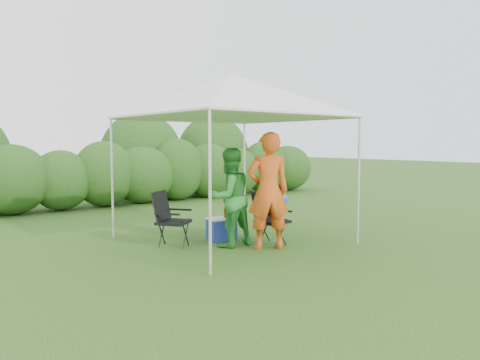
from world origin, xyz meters
TOP-DOWN VIEW (x-y plane):
  - ground at (0.00, 0.00)m, footprint 70.00×70.00m
  - hedge at (0.11, 6.00)m, footprint 15.07×1.53m
  - canopy at (0.00, 0.50)m, footprint 3.10×3.10m
  - chair_right at (0.36, -0.06)m, footprint 0.53×0.48m
  - chair_left at (-1.07, 0.80)m, footprint 0.71×0.70m
  - man at (0.07, -0.36)m, footprint 0.80×0.71m
  - woman at (-0.29, 0.18)m, footprint 0.78×0.61m
  - cooler at (-0.12, 0.64)m, footprint 0.51×0.41m
  - bottle at (-0.06, 0.60)m, footprint 0.06×0.06m
  - lawn_toy at (3.99, 3.75)m, footprint 0.59×0.49m

SIDE VIEW (x-z plane):
  - ground at x=0.00m, z-range 0.00..0.00m
  - lawn_toy at x=3.99m, z-range -0.01..0.29m
  - cooler at x=-0.12m, z-range 0.00..0.40m
  - chair_right at x=0.36m, z-range 0.06..0.92m
  - bottle at x=-0.06m, z-range 0.40..0.62m
  - chair_left at x=-1.07m, z-range 0.06..0.96m
  - woman at x=-0.29m, z-range 0.00..1.60m
  - hedge at x=0.11m, z-range -0.08..1.72m
  - man at x=0.07m, z-range 0.00..1.85m
  - canopy at x=0.00m, z-range 1.05..3.88m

